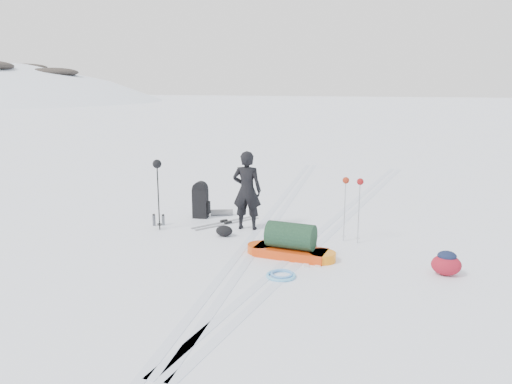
{
  "coord_description": "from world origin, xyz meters",
  "views": [
    {
      "loc": [
        2.7,
        -8.98,
        3.0
      ],
      "look_at": [
        0.01,
        -0.12,
        0.95
      ],
      "focal_mm": 35.0,
      "sensor_mm": 36.0,
      "label": 1
    }
  ],
  "objects_px": {
    "expedition_rucksack": "(203,201)",
    "skier": "(247,190)",
    "ski_poles_black": "(157,173)",
    "pulk_sled": "(291,244)"
  },
  "relations": [
    {
      "from": "skier",
      "to": "ski_poles_black",
      "type": "bearing_deg",
      "value": 13.73
    },
    {
      "from": "skier",
      "to": "pulk_sled",
      "type": "bearing_deg",
      "value": 127.44
    },
    {
      "from": "ski_poles_black",
      "to": "skier",
      "type": "bearing_deg",
      "value": 23.45
    },
    {
      "from": "skier",
      "to": "expedition_rucksack",
      "type": "relative_size",
      "value": 1.98
    },
    {
      "from": "skier",
      "to": "expedition_rucksack",
      "type": "height_order",
      "value": "skier"
    },
    {
      "from": "expedition_rucksack",
      "to": "skier",
      "type": "bearing_deg",
      "value": -31.39
    },
    {
      "from": "pulk_sled",
      "to": "ski_poles_black",
      "type": "distance_m",
      "value": 3.24
    },
    {
      "from": "skier",
      "to": "ski_poles_black",
      "type": "height_order",
      "value": "skier"
    },
    {
      "from": "skier",
      "to": "pulk_sled",
      "type": "relative_size",
      "value": 1.0
    },
    {
      "from": "expedition_rucksack",
      "to": "ski_poles_black",
      "type": "bearing_deg",
      "value": -119.71
    }
  ]
}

